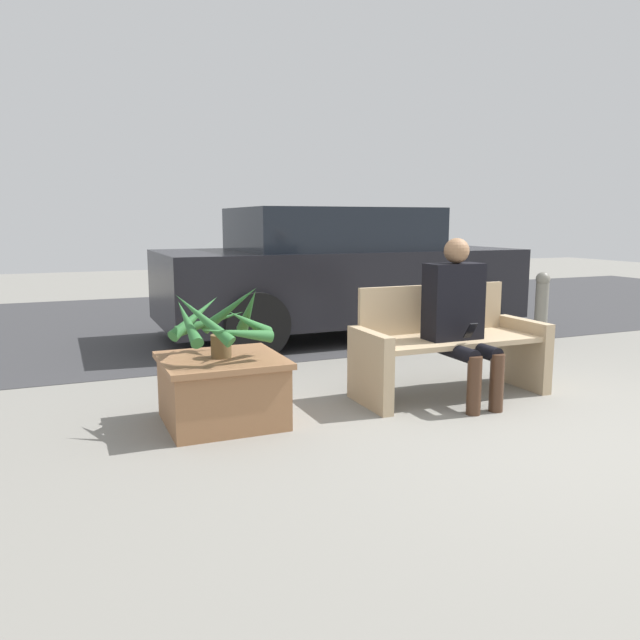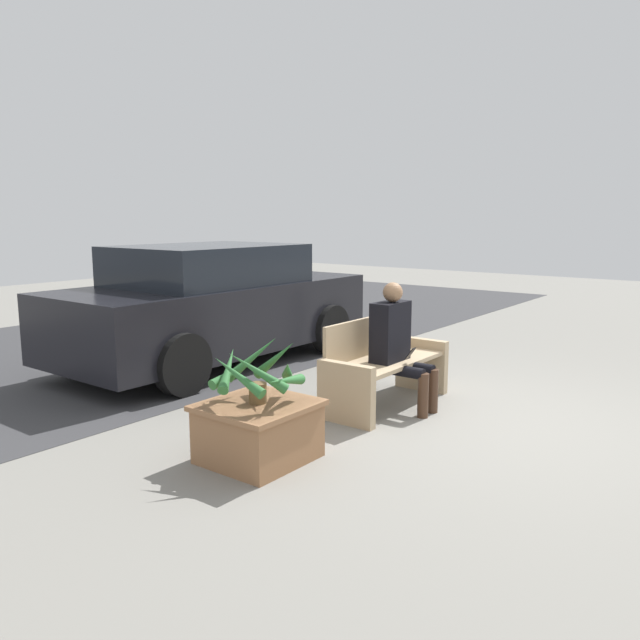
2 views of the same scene
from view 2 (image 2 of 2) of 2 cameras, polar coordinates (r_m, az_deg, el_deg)
The scene contains 8 objects.
ground_plane at distance 6.10m, azimuth 13.87°, elevation -8.89°, with size 30.00×30.00×0.00m, color gray.
road_surface at distance 9.59m, azimuth -17.68°, elevation -2.36°, with size 20.00×6.00×0.01m, color #38383A.
bench at distance 6.34m, azimuth 5.75°, elevation -4.17°, with size 1.54×0.60×0.87m.
person_seated at distance 6.17m, azimuth 7.04°, elevation -1.78°, with size 0.44×0.59×1.26m.
planter_box at distance 4.96m, azimuth -5.65°, elevation -9.89°, with size 0.82×0.78×0.46m.
potted_plant at distance 4.83m, azimuth -5.75°, elevation -4.71°, with size 0.72×0.73×0.50m.
parked_car at distance 8.21m, azimuth -9.70°, elevation 1.40°, with size 4.26×1.98×1.53m.
bollard_post at distance 8.43m, azimuth 6.55°, elevation -0.47°, with size 0.15×0.15×0.85m.
Camera 2 is at (-5.34, -2.26, 1.89)m, focal length 35.00 mm.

